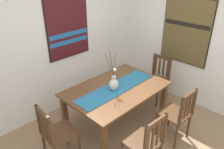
{
  "coord_description": "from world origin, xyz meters",
  "views": [
    {
      "loc": [
        -2.01,
        -1.43,
        2.54
      ],
      "look_at": [
        0.23,
        0.79,
        0.93
      ],
      "focal_mm": 35.49,
      "sensor_mm": 36.0,
      "label": 1
    }
  ],
  "objects_px": {
    "chair_2": "(146,142)",
    "chair_3": "(56,133)",
    "chair_1": "(178,114)",
    "dining_table": "(117,93)",
    "chair_0": "(157,78)",
    "painting_on_back_wall": "(68,28)",
    "centerpiece_vase": "(114,83)",
    "painting_on_side_wall": "(186,32)"
  },
  "relations": [
    {
      "from": "chair_0",
      "to": "painting_on_back_wall",
      "type": "bearing_deg",
      "value": 138.01
    },
    {
      "from": "chair_3",
      "to": "chair_0",
      "type": "bearing_deg",
      "value": -1.17
    },
    {
      "from": "dining_table",
      "to": "chair_0",
      "type": "distance_m",
      "value": 1.16
    },
    {
      "from": "centerpiece_vase",
      "to": "chair_1",
      "type": "distance_m",
      "value": 1.08
    },
    {
      "from": "centerpiece_vase",
      "to": "chair_3",
      "type": "distance_m",
      "value": 1.13
    },
    {
      "from": "chair_2",
      "to": "painting_on_side_wall",
      "type": "xyz_separation_m",
      "value": [
        1.98,
        0.65,
        0.91
      ]
    },
    {
      "from": "chair_1",
      "to": "painting_on_back_wall",
      "type": "relative_size",
      "value": 0.85
    },
    {
      "from": "chair_3",
      "to": "chair_2",
      "type": "bearing_deg",
      "value": -53.18
    },
    {
      "from": "chair_3",
      "to": "painting_on_back_wall",
      "type": "bearing_deg",
      "value": 45.26
    },
    {
      "from": "dining_table",
      "to": "painting_on_back_wall",
      "type": "bearing_deg",
      "value": 94.89
    },
    {
      "from": "dining_table",
      "to": "centerpiece_vase",
      "type": "xyz_separation_m",
      "value": [
        -0.08,
        -0.01,
        0.21
      ]
    },
    {
      "from": "chair_1",
      "to": "centerpiece_vase",
      "type": "bearing_deg",
      "value": 116.99
    },
    {
      "from": "centerpiece_vase",
      "to": "chair_1",
      "type": "relative_size",
      "value": 0.77
    },
    {
      "from": "painting_on_side_wall",
      "to": "dining_table",
      "type": "bearing_deg",
      "value": 169.51
    },
    {
      "from": "chair_0",
      "to": "painting_on_back_wall",
      "type": "distance_m",
      "value": 1.97
    },
    {
      "from": "centerpiece_vase",
      "to": "painting_on_side_wall",
      "type": "bearing_deg",
      "value": -9.65
    },
    {
      "from": "painting_on_side_wall",
      "to": "chair_3",
      "type": "bearing_deg",
      "value": 173.43
    },
    {
      "from": "chair_3",
      "to": "chair_1",
      "type": "bearing_deg",
      "value": -31.52
    },
    {
      "from": "dining_table",
      "to": "painting_on_back_wall",
      "type": "relative_size",
      "value": 1.51
    },
    {
      "from": "dining_table",
      "to": "chair_3",
      "type": "distance_m",
      "value": 1.16
    },
    {
      "from": "painting_on_back_wall",
      "to": "chair_0",
      "type": "bearing_deg",
      "value": -41.99
    },
    {
      "from": "centerpiece_vase",
      "to": "chair_0",
      "type": "bearing_deg",
      "value": -0.58
    },
    {
      "from": "chair_2",
      "to": "painting_on_side_wall",
      "type": "distance_m",
      "value": 2.28
    },
    {
      "from": "chair_1",
      "to": "chair_2",
      "type": "xyz_separation_m",
      "value": [
        -0.82,
        -0.01,
        0.0
      ]
    },
    {
      "from": "dining_table",
      "to": "chair_0",
      "type": "bearing_deg",
      "value": -1.11
    },
    {
      "from": "chair_0",
      "to": "painting_on_back_wall",
      "type": "xyz_separation_m",
      "value": [
        -1.24,
        1.12,
        1.04
      ]
    },
    {
      "from": "chair_3",
      "to": "painting_on_side_wall",
      "type": "bearing_deg",
      "value": -6.57
    },
    {
      "from": "dining_table",
      "to": "chair_3",
      "type": "bearing_deg",
      "value": 178.77
    },
    {
      "from": "painting_on_side_wall",
      "to": "centerpiece_vase",
      "type": "bearing_deg",
      "value": 170.35
    },
    {
      "from": "centerpiece_vase",
      "to": "painting_on_back_wall",
      "type": "relative_size",
      "value": 0.65
    },
    {
      "from": "chair_2",
      "to": "dining_table",
      "type": "bearing_deg",
      "value": 64.91
    },
    {
      "from": "painting_on_back_wall",
      "to": "chair_3",
      "type": "bearing_deg",
      "value": -134.74
    },
    {
      "from": "chair_0",
      "to": "chair_2",
      "type": "height_order",
      "value": "chair_2"
    },
    {
      "from": "painting_on_back_wall",
      "to": "painting_on_side_wall",
      "type": "xyz_separation_m",
      "value": [
        1.64,
        -1.38,
        -0.12
      ]
    },
    {
      "from": "dining_table",
      "to": "chair_2",
      "type": "distance_m",
      "value": 1.04
    },
    {
      "from": "centerpiece_vase",
      "to": "chair_1",
      "type": "height_order",
      "value": "centerpiece_vase"
    },
    {
      "from": "chair_2",
      "to": "painting_on_side_wall",
      "type": "height_order",
      "value": "painting_on_side_wall"
    },
    {
      "from": "chair_2",
      "to": "chair_3",
      "type": "height_order",
      "value": "chair_2"
    },
    {
      "from": "chair_0",
      "to": "chair_2",
      "type": "relative_size",
      "value": 0.99
    },
    {
      "from": "centerpiece_vase",
      "to": "chair_3",
      "type": "height_order",
      "value": "centerpiece_vase"
    },
    {
      "from": "painting_on_back_wall",
      "to": "chair_1",
      "type": "bearing_deg",
      "value": -76.62
    },
    {
      "from": "centerpiece_vase",
      "to": "chair_2",
      "type": "height_order",
      "value": "centerpiece_vase"
    }
  ]
}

